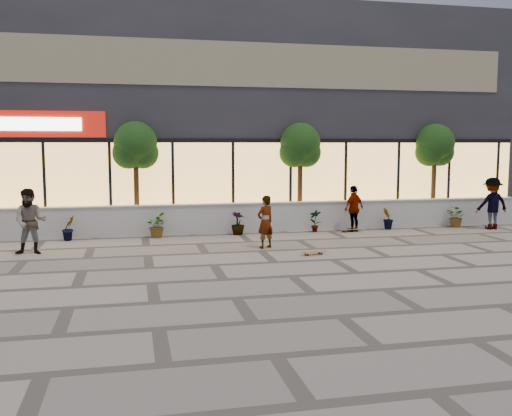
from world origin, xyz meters
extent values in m
plane|color=gray|center=(0.00, 0.00, 0.00)|extent=(80.00, 80.00, 0.00)
cube|color=silver|center=(0.00, 7.00, 0.50)|extent=(22.00, 0.35, 1.00)
cube|color=#B2AFA8|center=(0.00, 7.00, 1.02)|extent=(22.00, 0.42, 0.04)
cube|color=#27272C|center=(0.00, 12.50, 4.25)|extent=(24.00, 9.00, 8.50)
cube|color=#EDB55F|center=(0.00, 7.98, 1.70)|extent=(23.04, 0.05, 3.00)
cube|color=black|center=(0.00, 7.95, 3.25)|extent=(23.04, 0.08, 0.15)
cube|color=#B1160C|center=(-7.00, 7.93, 3.80)|extent=(5.00, 0.10, 0.90)
cube|color=white|center=(-7.00, 7.86, 3.80)|extent=(3.40, 0.06, 0.45)
cube|color=brown|center=(0.00, 7.98, 6.00)|extent=(21.60, 0.05, 1.60)
imported|color=#163210|center=(-5.70, 6.45, 0.41)|extent=(0.57, 0.57, 0.81)
imported|color=#163210|center=(-2.90, 6.45, 0.41)|extent=(0.68, 0.77, 0.81)
imported|color=#163210|center=(-0.10, 6.45, 0.41)|extent=(0.64, 0.64, 0.81)
imported|color=#163210|center=(2.70, 6.45, 0.41)|extent=(0.46, 0.35, 0.81)
imported|color=#163210|center=(5.50, 6.45, 0.41)|extent=(0.55, 0.57, 0.81)
imported|color=#163210|center=(8.30, 6.45, 0.41)|extent=(0.77, 0.84, 0.81)
cylinder|color=#423117|center=(-3.50, 7.70, 1.62)|extent=(0.18, 0.18, 3.24)
sphere|color=#163210|center=(-3.50, 7.70, 3.17)|extent=(1.50, 1.50, 1.50)
sphere|color=#163210|center=(-3.75, 7.65, 2.81)|extent=(1.10, 1.10, 1.10)
sphere|color=#163210|center=(-3.25, 7.75, 2.81)|extent=(1.10, 1.10, 1.10)
cylinder|color=#423117|center=(2.50, 7.70, 1.62)|extent=(0.18, 0.18, 3.24)
sphere|color=#163210|center=(2.50, 7.70, 3.17)|extent=(1.50, 1.50, 1.50)
sphere|color=#163210|center=(2.25, 7.65, 2.81)|extent=(1.10, 1.10, 1.10)
sphere|color=#163210|center=(2.75, 7.75, 2.81)|extent=(1.10, 1.10, 1.10)
cylinder|color=#423117|center=(8.00, 7.70, 1.62)|extent=(0.18, 0.18, 3.24)
sphere|color=#163210|center=(8.00, 7.70, 3.17)|extent=(1.50, 1.50, 1.50)
sphere|color=#163210|center=(7.75, 7.65, 2.81)|extent=(1.10, 1.10, 1.10)
sphere|color=#163210|center=(8.25, 7.75, 2.81)|extent=(1.10, 1.10, 1.10)
imported|color=silver|center=(0.24, 3.74, 0.80)|extent=(0.69, 0.61, 1.59)
imported|color=#9C8364|center=(-6.49, 4.20, 0.94)|extent=(0.96, 0.77, 1.87)
imported|color=white|center=(4.10, 6.30, 0.83)|extent=(1.04, 0.84, 1.65)
imported|color=maroon|center=(9.27, 5.73, 0.95)|extent=(1.23, 0.71, 1.90)
cube|color=brown|center=(1.33, 2.40, 0.08)|extent=(0.75, 0.35, 0.02)
cylinder|color=black|center=(1.53, 2.52, 0.03)|extent=(0.06, 0.04, 0.05)
cylinder|color=black|center=(1.56, 2.39, 0.03)|extent=(0.06, 0.04, 0.05)
cylinder|color=black|center=(1.09, 2.42, 0.03)|extent=(0.06, 0.04, 0.05)
cylinder|color=black|center=(1.12, 2.29, 0.03)|extent=(0.06, 0.04, 0.05)
cube|color=brown|center=(3.93, 6.20, 0.09)|extent=(0.83, 0.31, 0.02)
cylinder|color=black|center=(4.17, 6.30, 0.03)|extent=(0.06, 0.04, 0.06)
cylinder|color=black|center=(4.19, 6.16, 0.03)|extent=(0.06, 0.04, 0.06)
cylinder|color=black|center=(3.67, 6.24, 0.03)|extent=(0.06, 0.04, 0.06)
cylinder|color=black|center=(3.69, 6.10, 0.03)|extent=(0.06, 0.04, 0.06)
cube|color=#55447C|center=(9.57, 6.20, 0.09)|extent=(0.80, 0.64, 0.02)
cylinder|color=black|center=(9.74, 6.40, 0.03)|extent=(0.07, 0.06, 0.06)
cylinder|color=black|center=(9.82, 6.28, 0.03)|extent=(0.07, 0.06, 0.06)
cylinder|color=black|center=(9.32, 6.12, 0.03)|extent=(0.07, 0.06, 0.06)
cylinder|color=black|center=(9.40, 6.00, 0.03)|extent=(0.07, 0.06, 0.06)
camera|label=1|loc=(-3.65, -12.75, 3.10)|focal=40.00mm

